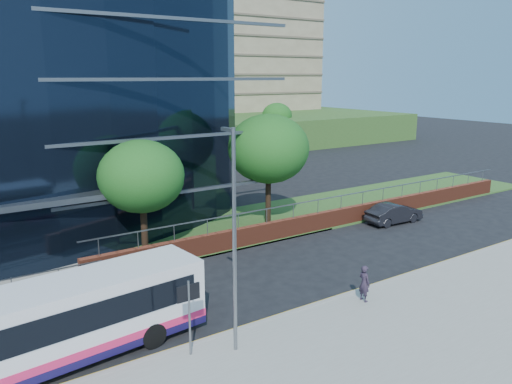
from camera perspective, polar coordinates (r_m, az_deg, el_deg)
ground at (r=19.01m, az=-22.74°, el=-18.96°), size 200.00×200.00×0.00m
grass_verge at (r=39.08m, az=10.18°, el=-1.48°), size 36.00×8.00×0.12m
retaining_wall at (r=33.68m, az=9.64°, el=-2.85°), size 34.00×0.40×2.11m
apartment_block at (r=81.01m, az=-8.85°, el=13.93°), size 60.00×42.00×30.00m
street_sign at (r=17.81m, az=-7.69°, el=-12.37°), size 0.85×0.09×2.80m
tree_far_c at (r=27.33m, az=-12.96°, el=1.73°), size 4.62×4.62×6.51m
tree_far_d at (r=32.28m, az=1.43°, el=4.95°), size 5.28×5.28×7.44m
tree_dist_e at (r=62.24m, az=-8.59°, el=8.16°), size 4.62×4.62×6.51m
tree_dist_f at (r=72.16m, az=2.41°, el=8.70°), size 4.29×4.29×6.05m
streetlight_east at (r=17.14m, az=-2.53°, el=-5.04°), size 0.15×0.77×8.00m
city_bus at (r=18.87m, az=-21.76°, el=-13.76°), size 10.94×3.56×2.91m
parked_car at (r=35.14m, az=15.49°, el=-2.35°), size 4.23×1.67×1.37m
pedestrian at (r=22.58m, az=12.27°, el=-10.15°), size 0.42×0.62×1.64m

